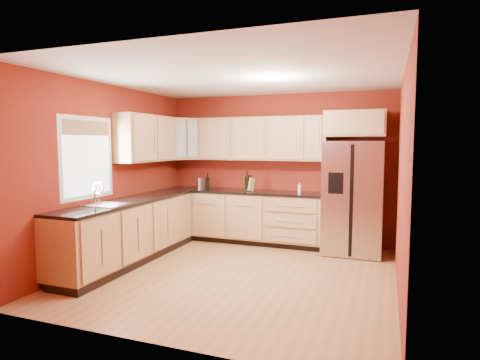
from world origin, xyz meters
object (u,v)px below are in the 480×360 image
(soap_dispenser, at_px, (300,188))
(refrigerator, at_px, (353,198))
(wine_bottle_a, at_px, (247,181))
(knife_block, at_px, (250,184))
(canister_left, at_px, (200,183))

(soap_dispenser, bearing_deg, refrigerator, -4.37)
(wine_bottle_a, height_order, knife_block, wine_bottle_a)
(refrigerator, xyz_separation_m, canister_left, (-2.69, 0.03, 0.13))
(canister_left, bearing_deg, soap_dispenser, 1.03)
(refrigerator, distance_m, wine_bottle_a, 1.79)
(refrigerator, relative_size, canister_left, 8.96)
(wine_bottle_a, xyz_separation_m, soap_dispenser, (0.91, 0.04, -0.09))
(wine_bottle_a, relative_size, soap_dispenser, 2.03)
(canister_left, xyz_separation_m, knife_block, (0.95, 0.02, 0.01))
(knife_block, height_order, soap_dispenser, knife_block)
(canister_left, relative_size, wine_bottle_a, 0.58)
(knife_block, distance_m, soap_dispenser, 0.87)
(refrigerator, bearing_deg, knife_block, 178.14)
(wine_bottle_a, height_order, soap_dispenser, wine_bottle_a)
(soap_dispenser, bearing_deg, knife_block, -179.35)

